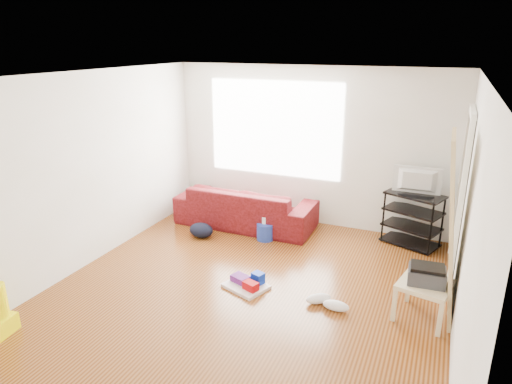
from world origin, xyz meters
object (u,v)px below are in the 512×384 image
at_px(tv_stand, 412,219).
at_px(cleaning_tray, 247,283).
at_px(sofa, 246,225).
at_px(side_table, 425,288).
at_px(bucket, 265,239).
at_px(backpack, 201,237).

bearing_deg(tv_stand, cleaning_tray, -108.56).
bearing_deg(sofa, side_table, 149.94).
relative_size(side_table, bucket, 2.42).
bearing_deg(side_table, tv_stand, 98.96).
xyz_separation_m(sofa, side_table, (2.82, -1.63, 0.35)).
relative_size(sofa, side_table, 3.60).
xyz_separation_m(sofa, bucket, (0.51, -0.41, 0.00)).
height_order(tv_stand, backpack, tv_stand).
xyz_separation_m(tv_stand, backpack, (-2.95, -0.97, -0.40)).
relative_size(sofa, cleaning_tray, 3.76).
relative_size(sofa, bucket, 8.70).
distance_m(tv_stand, bucket, 2.17).
bearing_deg(tv_stand, backpack, -141.24).
bearing_deg(bucket, tv_stand, 18.73).
bearing_deg(backpack, cleaning_tray, -28.95).
height_order(sofa, bucket, sofa).
xyz_separation_m(side_table, bucket, (-2.32, 1.22, -0.35)).
bearing_deg(cleaning_tray, bucket, 103.36).
height_order(tv_stand, cleaning_tray, tv_stand).
distance_m(sofa, cleaning_tray, 1.98).
xyz_separation_m(tv_stand, cleaning_tray, (-1.69, -2.07, -0.34)).
distance_m(sofa, tv_stand, 2.57).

